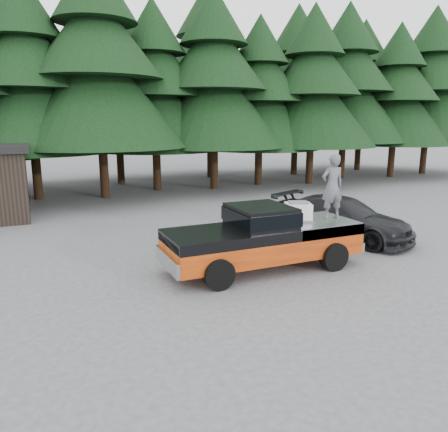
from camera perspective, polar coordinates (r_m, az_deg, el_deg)
name	(u,v)px	position (r m, az deg, el deg)	size (l,w,h in m)	color
ground	(225,275)	(12.65, 0.12, -7.65)	(120.00, 120.00, 0.00)	#49494B
pickup_truck	(263,247)	(12.99, 5.10, -4.07)	(6.00, 2.04, 1.33)	#C44707
truck_cab	(260,216)	(12.71, 4.79, 0.03)	(1.66, 1.90, 0.59)	black
air_compressor	(298,212)	(13.52, 9.65, 0.49)	(0.76, 0.63, 0.52)	silver
man_on_bed	(332,187)	(13.88, 13.95, 3.74)	(0.73, 0.48, 2.01)	#505157
parked_car	(342,218)	(16.86, 15.12, -0.25)	(2.16, 5.31, 1.54)	black
treeline	(115,63)	(28.73, -14.09, 18.82)	(60.15, 16.05, 17.50)	black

